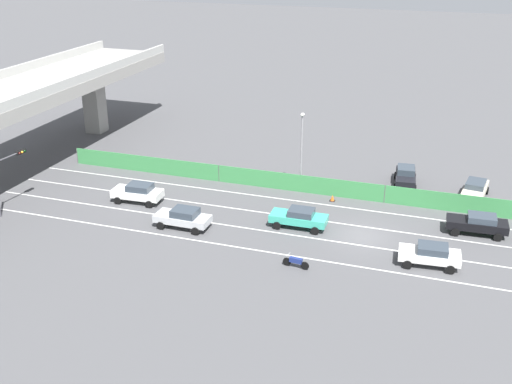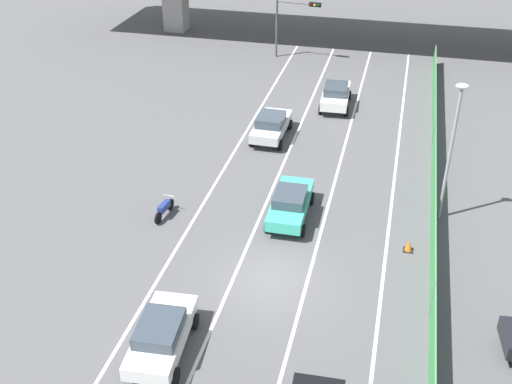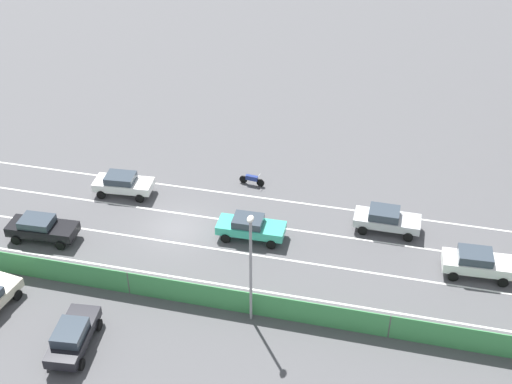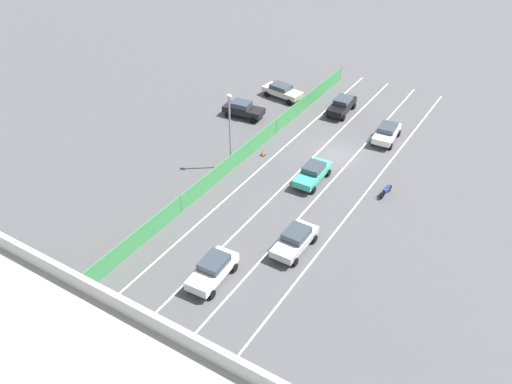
% 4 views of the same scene
% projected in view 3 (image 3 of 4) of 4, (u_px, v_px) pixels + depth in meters
% --- Properties ---
extents(ground_plane, '(300.00, 300.00, 0.00)m').
position_uv_depth(ground_plane, '(178.00, 228.00, 46.06)').
color(ground_plane, '#4C4C4F').
extents(lane_line_left_edge, '(0.14, 49.99, 0.01)m').
position_uv_depth(lane_line_left_edge, '(292.00, 202.00, 48.59)').
color(lane_line_left_edge, silver).
rests_on(lane_line_left_edge, ground).
extents(lane_line_mid_left, '(0.14, 49.99, 0.01)m').
position_uv_depth(lane_line_mid_left, '(283.00, 228.00, 46.01)').
color(lane_line_mid_left, silver).
rests_on(lane_line_mid_left, ground).
extents(lane_line_mid_right, '(0.14, 49.99, 0.01)m').
position_uv_depth(lane_line_mid_right, '(273.00, 258.00, 43.42)').
color(lane_line_mid_right, silver).
rests_on(lane_line_mid_right, ground).
extents(lane_line_right_edge, '(0.14, 49.99, 0.01)m').
position_uv_depth(lane_line_right_edge, '(262.00, 291.00, 40.83)').
color(lane_line_right_edge, silver).
rests_on(lane_line_right_edge, ground).
extents(green_fence, '(0.10, 46.09, 1.63)m').
position_uv_depth(green_fence, '(254.00, 304.00, 38.73)').
color(green_fence, '#3D8E4C').
rests_on(green_fence, ground).
extents(car_taxi_teal, '(2.03, 4.53, 1.58)m').
position_uv_depth(car_taxi_teal, '(250.00, 227.00, 44.70)').
color(car_taxi_teal, teal).
rests_on(car_taxi_teal, ground).
extents(car_hatchback_white, '(2.17, 4.40, 1.69)m').
position_uv_depth(car_hatchback_white, '(477.00, 262.00, 41.61)').
color(car_hatchback_white, silver).
rests_on(car_hatchback_white, ground).
extents(car_sedan_white, '(2.26, 4.36, 1.57)m').
position_uv_depth(car_sedan_white, '(123.00, 183.00, 49.00)').
color(car_sedan_white, white).
rests_on(car_sedan_white, ground).
extents(car_sedan_black, '(2.17, 4.64, 1.60)m').
position_uv_depth(car_sedan_black, '(41.00, 228.00, 44.59)').
color(car_sedan_black, black).
rests_on(car_sedan_black, ground).
extents(car_sedan_silver, '(2.05, 4.41, 1.61)m').
position_uv_depth(car_sedan_silver, '(386.00, 219.00, 45.40)').
color(car_sedan_silver, '#B7BABC').
rests_on(car_sedan_silver, ground).
extents(motorcycle, '(0.60, 1.95, 0.93)m').
position_uv_depth(motorcycle, '(252.00, 179.00, 50.22)').
color(motorcycle, black).
rests_on(motorcycle, ground).
extents(parked_sedan_dark, '(4.46, 2.33, 1.67)m').
position_uv_depth(parked_sedan_dark, '(73.00, 336.00, 36.56)').
color(parked_sedan_dark, black).
rests_on(parked_sedan_dark, ground).
extents(street_lamp, '(0.60, 0.36, 7.22)m').
position_uv_depth(street_lamp, '(251.00, 259.00, 36.47)').
color(street_lamp, gray).
rests_on(street_lamp, ground).
extents(traffic_cone, '(0.47, 0.47, 0.56)m').
position_uv_depth(traffic_cone, '(204.00, 290.00, 40.53)').
color(traffic_cone, orange).
rests_on(traffic_cone, ground).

